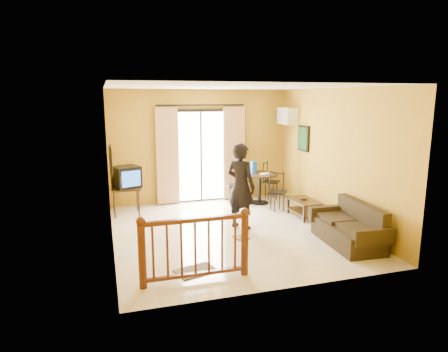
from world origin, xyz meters
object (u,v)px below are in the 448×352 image
object	(u,v)px
standing_person	(241,186)
coffee_table	(304,205)
sofa	(350,229)
dining_table	(260,180)
television	(127,177)

from	to	relation	value
standing_person	coffee_table	bearing A→B (deg)	-116.26
coffee_table	sofa	xyz separation A→B (m)	(-0.00, -1.74, 0.02)
dining_table	standing_person	world-z (taller)	standing_person
coffee_table	sofa	distance (m)	1.74
television	coffee_table	world-z (taller)	television
television	coffee_table	bearing A→B (deg)	-39.63
coffee_table	standing_person	world-z (taller)	standing_person
television	dining_table	distance (m)	3.22
sofa	standing_person	world-z (taller)	standing_person
dining_table	coffee_table	size ratio (longest dim) A/B	1.05
coffee_table	standing_person	bearing A→B (deg)	-169.26
dining_table	standing_person	bearing A→B (deg)	-123.16
coffee_table	sofa	size ratio (longest dim) A/B	0.54
sofa	standing_person	xyz separation A→B (m)	(-1.59, 1.44, 0.58)
sofa	standing_person	bearing A→B (deg)	141.65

